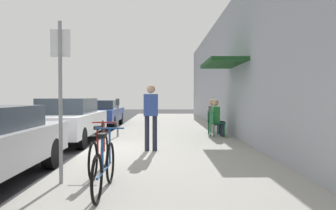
{
  "coord_description": "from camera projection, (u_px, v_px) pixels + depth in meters",
  "views": [
    {
      "loc": [
        2.05,
        -8.45,
        1.52
      ],
      "look_at": [
        2.24,
        5.1,
        1.16
      ],
      "focal_mm": 34.88,
      "sensor_mm": 36.0,
      "label": 1
    }
  ],
  "objects": [
    {
      "name": "street_sign",
      "position": [
        60.0,
        89.0,
        5.22
      ],
      "size": [
        0.32,
        0.06,
        2.6
      ],
      "color": "gray",
      "rests_on": "sidewalk_slab"
    },
    {
      "name": "pedestrian_standing",
      "position": [
        151.0,
        112.0,
        8.33
      ],
      "size": [
        0.36,
        0.22,
        1.7
      ],
      "color": "#232838",
      "rests_on": "sidewalk_slab"
    },
    {
      "name": "building_facade",
      "position": [
        244.0,
        66.0,
        10.46
      ],
      "size": [
        1.4,
        32.0,
        5.01
      ],
      "color": "#999EA8",
      "rests_on": "ground_plane"
    },
    {
      "name": "parking_meter",
      "position": [
        118.0,
        115.0,
        11.34
      ],
      "size": [
        0.12,
        0.1,
        1.32
      ],
      "color": "slate",
      "rests_on": "sidewalk_slab"
    },
    {
      "name": "sidewalk_slab",
      "position": [
        170.0,
        142.0,
        10.49
      ],
      "size": [
        4.5,
        32.0,
        0.12
      ],
      "primitive_type": "cube",
      "color": "#9E9B93",
      "rests_on": "ground_plane"
    },
    {
      "name": "parked_car_1",
      "position": [
        68.0,
        120.0,
        10.69
      ],
      "size": [
        1.8,
        4.4,
        1.46
      ],
      "color": "silver",
      "rests_on": "ground_plane"
    },
    {
      "name": "parked_car_2",
      "position": [
        101.0,
        113.0,
        16.44
      ],
      "size": [
        1.8,
        4.4,
        1.33
      ],
      "color": "navy",
      "rests_on": "ground_plane"
    },
    {
      "name": "seated_patron_0",
      "position": [
        217.0,
        117.0,
        11.35
      ],
      "size": [
        0.46,
        0.4,
        1.29
      ],
      "color": "#232838",
      "rests_on": "sidewalk_slab"
    },
    {
      "name": "bicycle_0",
      "position": [
        104.0,
        168.0,
        4.74
      ],
      "size": [
        0.46,
        1.71,
        0.9
      ],
      "color": "black",
      "rests_on": "sidewalk_slab"
    },
    {
      "name": "ground_plane",
      "position": [
        85.0,
        155.0,
        8.46
      ],
      "size": [
        60.0,
        60.0,
        0.0
      ],
      "primitive_type": "plane",
      "color": "#2D2D30"
    },
    {
      "name": "cafe_chair_1",
      "position": [
        212.0,
        120.0,
        12.22
      ],
      "size": [
        0.52,
        0.52,
        0.87
      ],
      "color": "#14592D",
      "rests_on": "sidewalk_slab"
    },
    {
      "name": "cafe_chair_0",
      "position": [
        215.0,
        122.0,
        11.34
      ],
      "size": [
        0.49,
        0.49,
        0.87
      ],
      "color": "#14592D",
      "rests_on": "sidewalk_slab"
    },
    {
      "name": "seated_patron_1",
      "position": [
        213.0,
        115.0,
        12.2
      ],
      "size": [
        0.48,
        0.43,
        1.29
      ],
      "color": "#232838",
      "rests_on": "sidewalk_slab"
    },
    {
      "name": "bicycle_1",
      "position": [
        99.0,
        154.0,
        5.9
      ],
      "size": [
        0.46,
        1.71,
        0.9
      ],
      "color": "black",
      "rests_on": "sidewalk_slab"
    }
  ]
}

